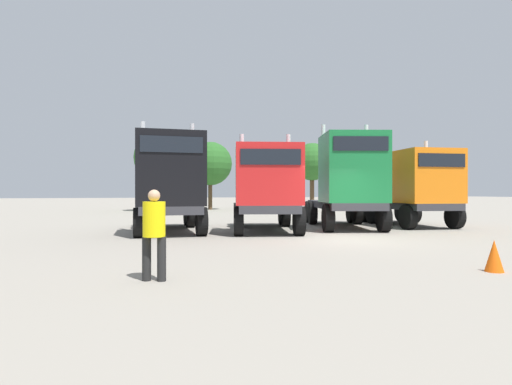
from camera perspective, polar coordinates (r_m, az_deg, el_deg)
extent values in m
plane|color=gray|center=(14.33, 12.45, -6.31)|extent=(200.00, 200.00, 0.00)
cube|color=#333338|center=(17.47, -12.01, -2.04)|extent=(2.27, 6.05, 0.30)
cube|color=black|center=(15.62, -11.65, 3.09)|extent=(2.43, 2.32, 2.63)
cube|color=black|center=(14.52, -11.38, 6.45)|extent=(2.10, 0.06, 0.55)
cylinder|color=silver|center=(17.01, -8.70, 3.86)|extent=(0.18, 0.18, 3.23)
cylinder|color=silver|center=(16.90, -15.13, 3.88)|extent=(0.18, 0.18, 3.23)
cylinder|color=#333338|center=(18.79, -12.22, -1.25)|extent=(1.11, 1.11, 0.12)
cylinder|color=black|center=(15.30, -7.42, -3.93)|extent=(0.36, 1.05, 1.05)
cylinder|color=black|center=(15.16, -15.71, -3.97)|extent=(0.36, 1.05, 1.05)
cylinder|color=black|center=(18.99, -8.91, -3.14)|extent=(0.36, 1.05, 1.05)
cylinder|color=black|center=(18.88, -15.57, -3.16)|extent=(0.36, 1.05, 1.05)
cylinder|color=black|center=(20.08, -9.24, -2.96)|extent=(0.36, 1.05, 1.05)
cylinder|color=black|center=(19.98, -15.54, -2.98)|extent=(0.36, 1.05, 1.05)
cube|color=#333338|center=(17.59, 1.10, -1.96)|extent=(3.50, 6.56, 0.30)
cube|color=red|center=(15.67, 1.62, 2.39)|extent=(2.86, 2.85, 2.22)
cube|color=black|center=(14.50, 2.02, 4.88)|extent=(2.06, 0.50, 0.55)
cylinder|color=silver|center=(17.12, 4.43, 3.20)|extent=(0.21, 0.21, 2.82)
cylinder|color=silver|center=(16.97, -1.95, 3.23)|extent=(0.21, 0.21, 2.82)
cylinder|color=#333338|center=(18.95, 0.80, -1.17)|extent=(1.31, 1.31, 0.12)
cylinder|color=black|center=(15.34, 5.88, -3.88)|extent=(0.57, 1.12, 1.07)
cylinder|color=black|center=(15.15, -2.38, -3.93)|extent=(0.57, 1.12, 1.07)
cylinder|color=black|center=(19.23, 4.05, -3.07)|extent=(0.57, 1.12, 1.07)
cylinder|color=black|center=(19.08, -2.53, -3.09)|extent=(0.57, 1.12, 1.07)
cylinder|color=black|center=(20.32, 3.66, -2.90)|extent=(0.57, 1.12, 1.07)
cylinder|color=black|center=(20.18, -2.57, -2.92)|extent=(0.57, 1.12, 1.07)
cube|color=#333338|center=(19.37, 11.61, -1.62)|extent=(3.72, 6.67, 0.30)
cube|color=#197238|center=(17.51, 13.01, 3.23)|extent=(2.94, 2.98, 2.78)
cube|color=black|center=(16.38, 14.09, 6.49)|extent=(2.04, 0.57, 0.55)
cylinder|color=silver|center=(19.11, 14.77, 3.88)|extent=(0.22, 0.22, 3.38)
cylinder|color=silver|center=(18.68, 9.14, 3.96)|extent=(0.22, 0.22, 3.38)
cylinder|color=#333338|center=(20.73, 10.76, -0.93)|extent=(1.34, 1.34, 0.12)
cylinder|color=black|center=(17.32, 16.97, -3.35)|extent=(0.62, 1.17, 1.11)
cylinder|color=black|center=(16.76, 9.80, -3.46)|extent=(0.62, 1.17, 1.11)
cylinder|color=black|center=(21.17, 13.59, -2.71)|extent=(0.62, 1.17, 1.11)
cylinder|color=black|center=(20.72, 7.68, -2.77)|extent=(0.62, 1.17, 1.11)
cylinder|color=black|center=(22.23, 12.86, -2.58)|extent=(0.62, 1.17, 1.11)
cylinder|color=black|center=(21.80, 7.24, -2.63)|extent=(0.62, 1.17, 1.11)
cube|color=#333338|center=(21.18, 19.71, -1.64)|extent=(2.75, 5.81, 0.30)
cube|color=orange|center=(19.84, 21.93, 2.02)|extent=(2.64, 2.73, 2.31)
cube|color=black|center=(18.81, 23.98, 4.04)|extent=(2.09, 0.25, 0.55)
cylinder|color=silver|center=(21.55, 22.11, 2.66)|extent=(0.20, 0.20, 2.91)
cylinder|color=silver|center=(20.60, 17.62, 2.78)|extent=(0.20, 0.20, 2.91)
cylinder|color=#333338|center=(22.26, 18.13, -1.01)|extent=(1.21, 1.21, 0.12)
cylinder|color=black|center=(20.01, 25.44, -2.97)|extent=(0.45, 1.09, 1.06)
cylinder|color=black|center=(18.83, 19.96, -3.16)|extent=(0.45, 1.09, 1.06)
cylinder|color=black|center=(22.79, 20.61, -2.59)|extent=(0.45, 1.09, 1.06)
cylinder|color=black|center=(21.76, 15.61, -2.71)|extent=(0.45, 1.09, 1.06)
cylinder|color=black|center=(23.75, 19.26, -2.48)|extent=(0.45, 1.09, 1.06)
cylinder|color=black|center=(22.76, 14.41, -2.59)|extent=(0.45, 1.09, 1.06)
cylinder|color=black|center=(7.87, -14.66, -8.70)|extent=(0.21, 0.21, 0.80)
cylinder|color=black|center=(7.78, -12.72, -8.81)|extent=(0.21, 0.21, 0.80)
cylinder|color=yellow|center=(7.75, -13.70, -3.54)|extent=(0.52, 0.52, 0.63)
sphere|color=tan|center=(7.73, -13.70, -0.41)|extent=(0.22, 0.22, 0.22)
cone|color=#F2590C|center=(9.71, 29.67, -7.50)|extent=(0.36, 0.36, 0.64)
cylinder|color=#4C3823|center=(35.48, -12.88, -0.29)|extent=(0.36, 0.36, 2.69)
sphere|color=#286023|center=(35.59, -12.89, 4.64)|extent=(4.28, 4.28, 4.28)
cylinder|color=#4C3823|center=(37.47, -6.25, -0.38)|extent=(0.36, 0.36, 2.54)
sphere|color=#286023|center=(37.55, -6.25, 3.93)|extent=(3.88, 3.88, 3.88)
cylinder|color=#4C3823|center=(34.61, 7.63, -0.20)|extent=(0.36, 0.36, 2.82)
sphere|color=#286023|center=(34.70, 7.63, 4.16)|extent=(3.08, 3.08, 3.08)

